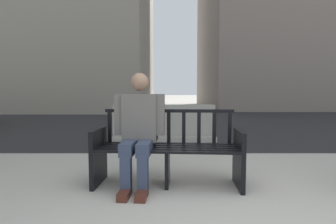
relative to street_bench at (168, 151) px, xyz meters
The scene contains 4 objects.
street_asphalt 7.62m from the street_bench, 85.30° to the left, with size 120.00×12.00×0.01m, color #28282B.
street_bench is the anchor object (origin of this frame).
seated_person 0.44m from the street_bench, behind, with size 0.59×0.74×1.31m.
jersey_barrier_centre 2.18m from the street_bench, 92.00° to the left, with size 2.02×0.76×0.84m.
Camera 1 is at (-0.62, -1.91, 1.09)m, focal length 28.00 mm.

